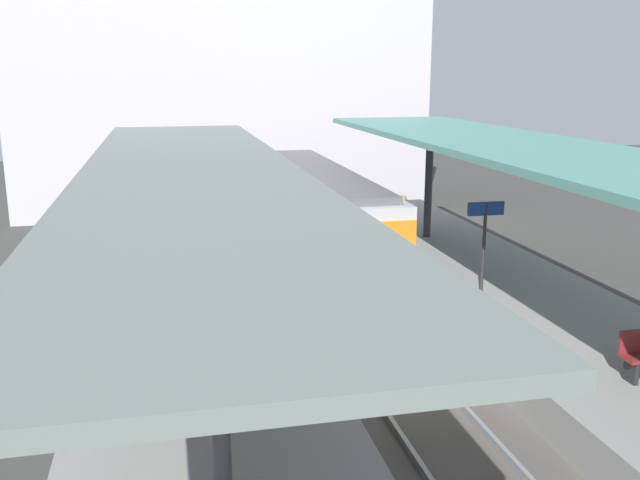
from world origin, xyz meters
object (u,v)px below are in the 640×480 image
object	(u,v)px
commuter_train	(312,220)
platform_sign	(485,227)
passenger_far_end	(117,364)
passenger_mid_platform	(403,224)

from	to	relation	value
commuter_train	platform_sign	distance (m)	6.49
commuter_train	passenger_far_end	xyz separation A→B (m)	(-5.16, -10.17, 0.15)
platform_sign	passenger_mid_platform	xyz separation A→B (m)	(-0.68, 3.78, -0.72)
platform_sign	passenger_far_end	world-z (taller)	platform_sign
passenger_mid_platform	passenger_far_end	distance (m)	11.08
commuter_train	platform_sign	xyz separation A→B (m)	(2.93, -5.72, 0.90)
commuter_train	passenger_mid_platform	bearing A→B (deg)	-40.74
passenger_far_end	passenger_mid_platform	bearing A→B (deg)	48.02
passenger_mid_platform	passenger_far_end	size ratio (longest dim) A/B	1.03
commuter_train	passenger_mid_platform	xyz separation A→B (m)	(2.25, -1.94, 0.18)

